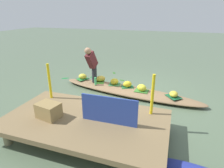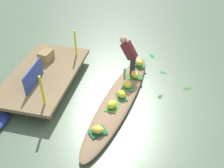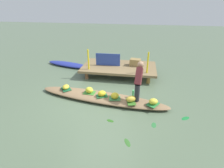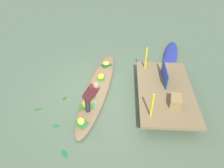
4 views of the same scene
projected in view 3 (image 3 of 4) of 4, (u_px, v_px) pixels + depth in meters
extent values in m
plane|color=#52654C|center=(102.00, 100.00, 5.94)|extent=(40.00, 40.00, 0.00)
cube|color=olive|center=(119.00, 67.00, 7.79)|extent=(3.20, 1.80, 0.10)
cylinder|color=brown|center=(87.00, 76.00, 7.43)|extent=(0.14, 0.14, 0.30)
cylinder|color=olive|center=(148.00, 80.00, 7.04)|extent=(0.14, 0.14, 0.30)
cylinder|color=brown|center=(95.00, 64.00, 8.71)|extent=(0.14, 0.14, 0.30)
cylinder|color=#787151|center=(148.00, 67.00, 8.32)|extent=(0.14, 0.14, 0.30)
ellipsoid|color=olive|center=(101.00, 97.00, 5.90)|extent=(4.54, 1.40, 0.18)
ellipsoid|color=navy|center=(69.00, 65.00, 8.86)|extent=(2.54, 1.14, 0.18)
cube|color=#3E7F30|center=(89.00, 93.00, 6.00)|extent=(0.40, 0.33, 0.01)
ellipsoid|color=gold|center=(89.00, 90.00, 5.95)|extent=(0.35, 0.33, 0.20)
cube|color=#277637|center=(153.00, 104.00, 5.34)|extent=(0.44, 0.47, 0.01)
ellipsoid|color=gold|center=(153.00, 101.00, 5.30)|extent=(0.32, 0.28, 0.18)
cube|color=#216031|center=(102.00, 96.00, 5.79)|extent=(0.44, 0.39, 0.01)
ellipsoid|color=yellow|center=(102.00, 93.00, 5.75)|extent=(0.33, 0.31, 0.19)
cube|color=#336821|center=(131.00, 102.00, 5.47)|extent=(0.36, 0.49, 0.01)
ellipsoid|color=gold|center=(131.00, 99.00, 5.43)|extent=(0.37, 0.34, 0.19)
cube|color=#3A7B41|center=(115.00, 98.00, 5.65)|extent=(0.40, 0.36, 0.01)
ellipsoid|color=gold|center=(115.00, 96.00, 5.61)|extent=(0.32, 0.31, 0.20)
cube|color=#185731|center=(66.00, 89.00, 6.24)|extent=(0.48, 0.49, 0.01)
ellipsoid|color=gold|center=(66.00, 87.00, 6.21)|extent=(0.23, 0.29, 0.16)
cylinder|color=#28282D|center=(137.00, 93.00, 5.42)|extent=(0.16, 0.16, 0.55)
cube|color=#581F22|center=(139.00, 76.00, 5.31)|extent=(0.25, 0.52, 0.59)
sphere|color=#9E7556|center=(141.00, 65.00, 5.33)|extent=(0.20, 0.20, 0.20)
cylinder|color=#49BE6E|center=(133.00, 94.00, 5.69)|extent=(0.07, 0.07, 0.24)
cube|color=#273F92|center=(108.00, 60.00, 7.73)|extent=(1.07, 0.05, 0.54)
cylinder|color=yellow|center=(88.00, 60.00, 7.23)|extent=(0.06, 0.06, 0.85)
cylinder|color=yellow|center=(148.00, 63.00, 6.87)|extent=(0.06, 0.06, 0.85)
cube|color=olive|center=(135.00, 62.00, 7.76)|extent=(0.49, 0.39, 0.30)
ellipsoid|color=#296A34|center=(154.00, 125.00, 4.73)|extent=(0.14, 0.25, 0.01)
ellipsoid|color=#187030|center=(185.00, 118.00, 5.00)|extent=(0.30, 0.28, 0.01)
ellipsoid|color=#2F6225|center=(127.00, 142.00, 4.15)|extent=(0.22, 0.31, 0.01)
ellipsoid|color=#275B19|center=(110.00, 121.00, 4.90)|extent=(0.23, 0.17, 0.01)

